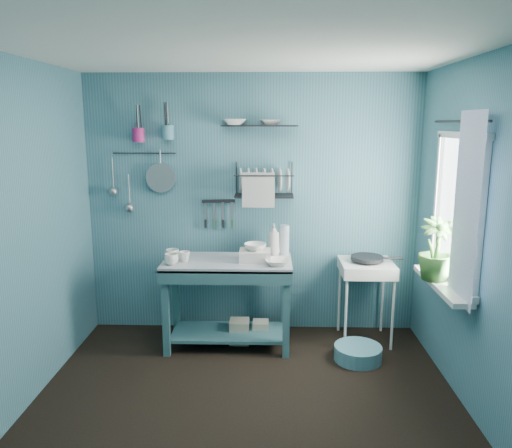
{
  "coord_description": "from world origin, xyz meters",
  "views": [
    {
      "loc": [
        0.16,
        -3.28,
        2.04
      ],
      "look_at": [
        0.05,
        0.85,
        1.2
      ],
      "focal_mm": 35.0,
      "sensor_mm": 36.0,
      "label": 1
    }
  ],
  "objects_px": {
    "water_bottle": "(284,240)",
    "floor_basin": "(358,353)",
    "colander": "(161,178)",
    "wash_tub": "(255,256)",
    "frying_pan": "(367,258)",
    "soap_bottle": "(274,239)",
    "mug_right": "(173,255)",
    "utensil_cup_teal": "(168,132)",
    "dish_rack": "(264,180)",
    "storage_tin_large": "(239,331)",
    "mug_mid": "(185,257)",
    "storage_tin_small": "(261,331)",
    "potted_plant": "(436,249)",
    "mug_left": "(171,259)",
    "work_counter": "(228,303)",
    "utensil_cup_magenta": "(139,135)",
    "hotplate_stand": "(365,301)"
  },
  "relations": [
    {
      "from": "utensil_cup_teal",
      "to": "potted_plant",
      "type": "height_order",
      "value": "utensil_cup_teal"
    },
    {
      "from": "hotplate_stand",
      "to": "utensil_cup_teal",
      "type": "height_order",
      "value": "utensil_cup_teal"
    },
    {
      "from": "mug_mid",
      "to": "storage_tin_large",
      "type": "bearing_deg",
      "value": 12.91
    },
    {
      "from": "storage_tin_large",
      "to": "water_bottle",
      "type": "bearing_deg",
      "value": 22.04
    },
    {
      "from": "mug_mid",
      "to": "floor_basin",
      "type": "bearing_deg",
      "value": -8.3
    },
    {
      "from": "water_bottle",
      "to": "hotplate_stand",
      "type": "bearing_deg",
      "value": -5.87
    },
    {
      "from": "wash_tub",
      "to": "potted_plant",
      "type": "relative_size",
      "value": 0.57
    },
    {
      "from": "mug_right",
      "to": "storage_tin_small",
      "type": "xyz_separation_m",
      "value": [
        0.8,
        0.08,
        -0.77
      ]
    },
    {
      "from": "dish_rack",
      "to": "potted_plant",
      "type": "height_order",
      "value": "dish_rack"
    },
    {
      "from": "floor_basin",
      "to": "wash_tub",
      "type": "bearing_deg",
      "value": 163.77
    },
    {
      "from": "mug_mid",
      "to": "colander",
      "type": "height_order",
      "value": "colander"
    },
    {
      "from": "mug_right",
      "to": "frying_pan",
      "type": "bearing_deg",
      "value": 4.52
    },
    {
      "from": "utensil_cup_magenta",
      "to": "water_bottle",
      "type": "bearing_deg",
      "value": -5.43
    },
    {
      "from": "mug_right",
      "to": "colander",
      "type": "height_order",
      "value": "colander"
    },
    {
      "from": "wash_tub",
      "to": "frying_pan",
      "type": "height_order",
      "value": "wash_tub"
    },
    {
      "from": "potted_plant",
      "to": "dish_rack",
      "type": "bearing_deg",
      "value": 147.46
    },
    {
      "from": "mug_right",
      "to": "dish_rack",
      "type": "xyz_separation_m",
      "value": [
        0.83,
        0.3,
        0.65
      ]
    },
    {
      "from": "water_bottle",
      "to": "colander",
      "type": "distance_m",
      "value": 1.32
    },
    {
      "from": "storage_tin_large",
      "to": "mug_mid",
      "type": "bearing_deg",
      "value": -167.09
    },
    {
      "from": "mug_mid",
      "to": "colander",
      "type": "relative_size",
      "value": 0.36
    },
    {
      "from": "mug_left",
      "to": "frying_pan",
      "type": "bearing_deg",
      "value": 9.69
    },
    {
      "from": "dish_rack",
      "to": "water_bottle",
      "type": "bearing_deg",
      "value": -28.84
    },
    {
      "from": "work_counter",
      "to": "utensil_cup_magenta",
      "type": "bearing_deg",
      "value": 146.3
    },
    {
      "from": "work_counter",
      "to": "mug_right",
      "type": "relative_size",
      "value": 9.41
    },
    {
      "from": "water_bottle",
      "to": "floor_basin",
      "type": "height_order",
      "value": "water_bottle"
    },
    {
      "from": "frying_pan",
      "to": "colander",
      "type": "bearing_deg",
      "value": 173.01
    },
    {
      "from": "storage_tin_large",
      "to": "mug_left",
      "type": "bearing_deg",
      "value": -160.1
    },
    {
      "from": "mug_right",
      "to": "utensil_cup_teal",
      "type": "bearing_deg",
      "value": 101.92
    },
    {
      "from": "hotplate_stand",
      "to": "colander",
      "type": "distance_m",
      "value": 2.27
    },
    {
      "from": "soap_bottle",
      "to": "mug_right",
      "type": "bearing_deg",
      "value": -167.74
    },
    {
      "from": "wash_tub",
      "to": "frying_pan",
      "type": "bearing_deg",
      "value": 8.85
    },
    {
      "from": "soap_bottle",
      "to": "colander",
      "type": "relative_size",
      "value": 1.07
    },
    {
      "from": "water_bottle",
      "to": "storage_tin_small",
      "type": "bearing_deg",
      "value": -147.53
    },
    {
      "from": "water_bottle",
      "to": "floor_basin",
      "type": "xyz_separation_m",
      "value": [
        0.64,
        -0.5,
        -0.9
      ]
    },
    {
      "from": "mug_left",
      "to": "dish_rack",
      "type": "bearing_deg",
      "value": 29.76
    },
    {
      "from": "mug_right",
      "to": "water_bottle",
      "type": "distance_m",
      "value": 1.05
    },
    {
      "from": "mug_left",
      "to": "dish_rack",
      "type": "distance_m",
      "value": 1.13
    },
    {
      "from": "soap_bottle",
      "to": "water_bottle",
      "type": "height_order",
      "value": "soap_bottle"
    },
    {
      "from": "frying_pan",
      "to": "utensil_cup_teal",
      "type": "height_order",
      "value": "utensil_cup_teal"
    },
    {
      "from": "utensil_cup_magenta",
      "to": "colander",
      "type": "xyz_separation_m",
      "value": [
        0.19,
        0.03,
        -0.4
      ]
    },
    {
      "from": "soap_bottle",
      "to": "dish_rack",
      "type": "distance_m",
      "value": 0.56
    },
    {
      "from": "frying_pan",
      "to": "utensil_cup_magenta",
      "type": "distance_m",
      "value": 2.42
    },
    {
      "from": "mug_right",
      "to": "utensil_cup_teal",
      "type": "relative_size",
      "value": 0.95
    },
    {
      "from": "work_counter",
      "to": "frying_pan",
      "type": "distance_m",
      "value": 1.35
    },
    {
      "from": "mug_right",
      "to": "soap_bottle",
      "type": "distance_m",
      "value": 0.95
    },
    {
      "from": "utensil_cup_magenta",
      "to": "work_counter",
      "type": "bearing_deg",
      "value": -22.37
    },
    {
      "from": "hotplate_stand",
      "to": "storage_tin_large",
      "type": "bearing_deg",
      "value": -169.17
    },
    {
      "from": "mug_right",
      "to": "utensil_cup_teal",
      "type": "xyz_separation_m",
      "value": [
        -0.07,
        0.35,
        1.08
      ]
    },
    {
      "from": "mug_right",
      "to": "floor_basin",
      "type": "height_order",
      "value": "mug_right"
    },
    {
      "from": "soap_bottle",
      "to": "mug_left",
      "type": "bearing_deg",
      "value": -158.2
    }
  ]
}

